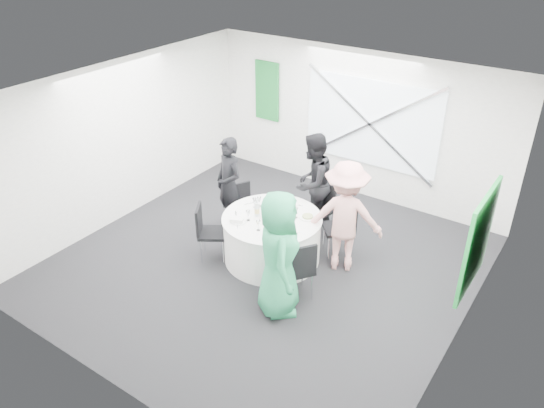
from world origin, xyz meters
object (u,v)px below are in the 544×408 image
Objects in this scene: banquet_table at (272,238)px; clear_water_bottle at (257,209)px; chair_front_left at (207,228)px; chair_back_right at (344,223)px; green_water_bottle at (284,213)px; person_man_back_left at (229,184)px; person_man_back at (313,183)px; chair_front_right at (299,266)px; person_woman_green at (279,254)px; chair_back at (322,205)px; chair_back_left at (243,204)px; person_woman_pink at (345,217)px.

clear_water_bottle reaches higher than banquet_table.
clear_water_bottle reaches higher than chair_front_left.
green_water_bottle reaches higher than chair_back_right.
person_man_back reaches higher than person_man_back_left.
chair_front_right is at bearing 26.51° from person_man_back.
chair_back_right is 1.41m from clear_water_bottle.
chair_front_left is (-1.74, -1.30, -0.04)m from chair_back_right.
chair_back_right is at bearing -85.62° from chair_front_left.
chair_back is at bearing -24.82° from person_woman_green.
chair_back is 0.54× the size of person_man_back_left.
person_man_back reaches higher than chair_back_left.
banquet_table is 0.54m from green_water_bottle.
banquet_table is at bearing 0.00° from person_woman_green.
chair_front_right is 1.26m from clear_water_bottle.
banquet_table is 5.25× the size of clear_water_bottle.
clear_water_bottle is at bearing -101.50° from chair_back_left.
chair_back_left is 2.67× the size of green_water_bottle.
chair_front_right is 3.25× the size of clear_water_bottle.
person_woman_pink is at bearing 20.43° from person_man_back_left.
person_woman_pink is (1.89, 1.00, 0.35)m from chair_front_left.
banquet_table is 1.28m from person_man_back.
person_woman_pink is at bearing -48.85° from person_woman_green.
chair_back is 1.12m from person_woman_pink.
person_woman_green is (0.74, -2.14, 0.04)m from person_man_back.
person_man_back_left reaches higher than green_water_bottle.
banquet_table is at bearing -90.00° from chair_front_right.
chair_front_left is 2.16m from person_woman_pink.
person_woman_pink reaches higher than banquet_table.
person_woman_pink reaches higher than chair_back.
chair_front_left is at bearing -53.03° from person_man_back_left.
person_man_back_left is 2.19m from person_woman_pink.
clear_water_bottle is at bearing 10.00° from person_woman_green.
chair_front_right is (0.88, -0.62, 0.19)m from banquet_table.
chair_back is at bearing 47.45° from person_man_back_left.
chair_back_left is (-1.17, -0.68, -0.03)m from chair_back.
chair_back_left is 1.99m from person_woman_pink.
person_man_back_left is at bearing -22.88° from person_woman_pink.
chair_front_left is at bearing -26.07° from person_man_back.
chair_back_left is 1.24m from person_man_back.
person_man_back is (-0.85, 0.43, 0.29)m from chair_back_right.
green_water_bottle reaches higher than chair_front_right.
chair_front_left is (-0.87, -0.55, 0.16)m from banquet_table.
chair_back is 1.90m from chair_front_right.
chair_back_left is 0.47× the size of person_woman_pink.
chair_back is at bearing -163.93° from chair_back_right.
banquet_table is 1.32m from person_man_back_left.
person_woman_pink is (0.14, 1.07, 0.33)m from chair_front_right.
chair_back is at bearing -65.32° from chair_front_left.
person_man_back reaches higher than chair_front_right.
chair_back is 0.48× the size of person_woman_green.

